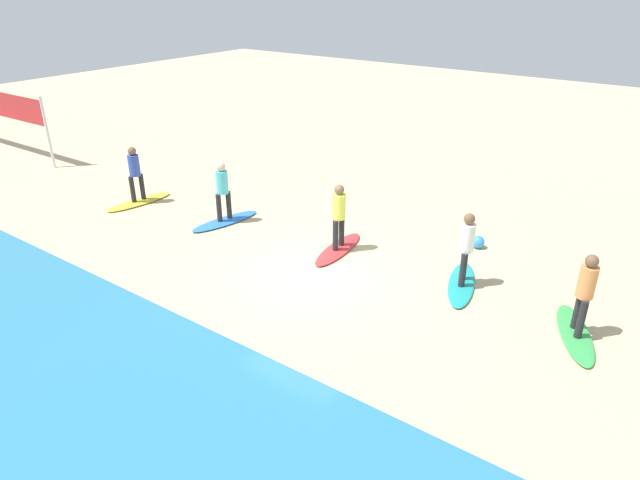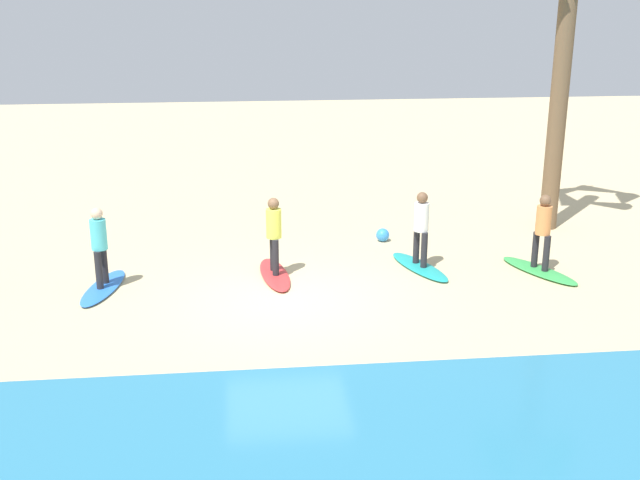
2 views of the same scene
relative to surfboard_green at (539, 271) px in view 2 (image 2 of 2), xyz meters
The scene contains 10 objects.
ground_plane 5.64m from the surfboard_green, 10.09° to the left, with size 60.00×60.00×0.00m, color #CCB789.
surfboard_green is the anchor object (origin of this frame).
surfer_green 0.99m from the surfboard_green, 90.00° to the right, with size 0.32×0.43×1.64m.
surfboard_teal 2.57m from the surfboard_green, 11.67° to the right, with size 2.10×0.56×0.09m, color teal.
surfer_teal 2.76m from the surfboard_green, 11.67° to the right, with size 0.32×0.44×1.64m.
surfboard_red 5.72m from the surfboard_green, ahead, with size 2.10×0.56×0.09m, color red.
surfer_red 5.80m from the surfboard_green, ahead, with size 0.32×0.46×1.64m.
surfboard_blue 9.22m from the surfboard_green, ahead, with size 2.10×0.56×0.09m, color blue.
surfer_blue 9.27m from the surfboard_green, ahead, with size 0.32×0.45×1.64m.
beach_ball 3.91m from the surfboard_green, 40.80° to the right, with size 0.32×0.32×0.32m, color #338CE5.
Camera 2 is at (0.84, 14.05, 5.72)m, focal length 43.16 mm.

